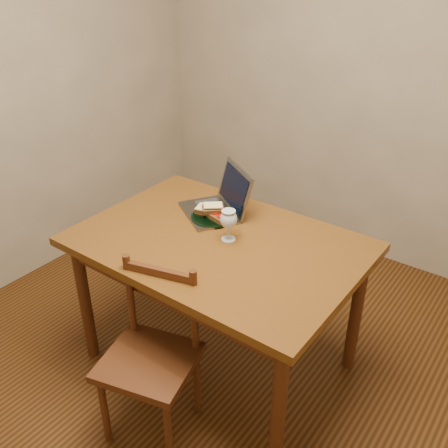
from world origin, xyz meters
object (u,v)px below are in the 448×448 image
Objects in this scene: plate at (213,217)px; milk_glass at (229,225)px; table at (218,256)px; chair at (150,350)px; laptop at (221,201)px.

milk_glass reaches higher than plate.
plate is at bearing 134.80° from table.
chair is 2.13× the size of plate.
milk_glass is at bearing 71.73° from chair.
milk_glass is 0.28m from laptop.
milk_glass is 0.36× the size of laptop.
laptop is at bearing 99.22° from plate.
plate is 1.40× the size of milk_glass.
table is at bearing 75.52° from chair.
table is 0.17m from milk_glass.
milk_glass is (0.03, 0.52, 0.38)m from chair.
laptop is at bearing 87.79° from chair.
milk_glass is (0.03, 0.03, 0.16)m from table.
chair is at bearing -44.89° from laptop.
plate is 0.10m from laptop.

